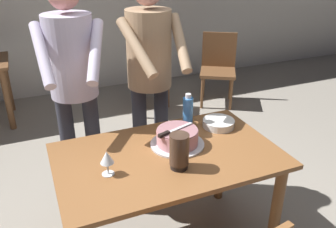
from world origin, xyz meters
TOP-DOWN VIEW (x-y plane):
  - main_dining_table at (0.00, 0.00)m, footprint 1.34×0.82m
  - cake_on_platter at (0.09, 0.08)m, footprint 0.34×0.34m
  - cake_knife at (0.03, 0.05)m, footprint 0.26×0.11m
  - plate_stack at (0.46, 0.19)m, footprint 0.22×0.22m
  - wine_glass_near at (-0.38, -0.07)m, footprint 0.08×0.08m
  - water_bottle at (0.26, 0.26)m, footprint 0.07×0.07m
  - hurricane_lamp at (-0.00, -0.16)m, footprint 0.11×0.11m
  - person_cutting_cake at (0.12, 0.62)m, footprint 0.47×0.56m
  - person_standing_beside at (-0.42, 0.65)m, footprint 0.46×0.57m
  - background_chair_0 at (1.59, 2.10)m, footprint 0.60×0.60m
  - background_chair_1 at (0.63, 2.04)m, footprint 0.60×0.60m

SIDE VIEW (x-z plane):
  - background_chair_0 at x=1.59m, z-range 0.04..0.94m
  - background_chair_1 at x=0.63m, z-range 0.04..0.94m
  - main_dining_table at x=0.00m, z-range 0.25..1.00m
  - plate_stack at x=0.46m, z-range 0.75..0.80m
  - cake_on_platter at x=0.09m, z-range 0.75..0.86m
  - wine_glass_near at x=-0.38m, z-range 0.78..0.92m
  - hurricane_lamp at x=0.00m, z-range 0.75..0.96m
  - water_bottle at x=0.26m, z-range 0.74..0.99m
  - cake_knife at x=0.03m, z-range 0.86..0.88m
  - person_cutting_cake at x=0.12m, z-range 0.22..1.94m
  - person_standing_beside at x=-0.42m, z-range 0.22..1.94m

